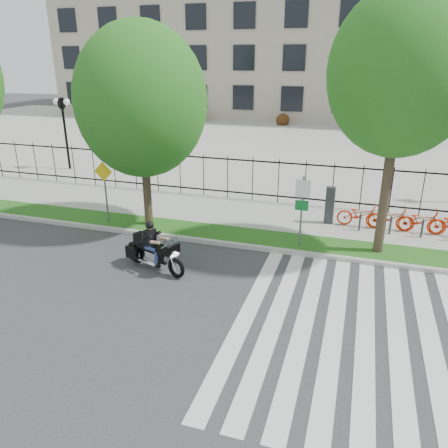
% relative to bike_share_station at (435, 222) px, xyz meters
% --- Properties ---
extents(ground, '(120.00, 120.00, 0.00)m').
position_rel_bike_share_station_xyz_m(ground, '(-7.52, -7.20, -0.62)').
color(ground, '#333436').
rests_on(ground, ground).
extents(curb, '(60.00, 0.20, 0.15)m').
position_rel_bike_share_station_xyz_m(curb, '(-7.52, -3.10, -0.55)').
color(curb, '#A7A59D').
rests_on(curb, ground).
extents(grass_verge, '(60.00, 1.50, 0.15)m').
position_rel_bike_share_station_xyz_m(grass_verge, '(-7.52, -2.25, -0.55)').
color(grass_verge, '#245715').
rests_on(grass_verge, ground).
extents(sidewalk, '(60.00, 3.50, 0.15)m').
position_rel_bike_share_station_xyz_m(sidewalk, '(-7.52, 0.25, -0.55)').
color(sidewalk, '#A7A59C').
rests_on(sidewalk, ground).
extents(plaza, '(80.00, 34.00, 0.10)m').
position_rel_bike_share_station_xyz_m(plaza, '(-7.52, 17.80, -0.57)').
color(plaza, '#A7A59C').
rests_on(plaza, ground).
extents(crosswalk_stripes, '(5.70, 8.00, 0.01)m').
position_rel_bike_share_station_xyz_m(crosswalk_stripes, '(-2.70, -7.20, -0.62)').
color(crosswalk_stripes, silver).
rests_on(crosswalk_stripes, ground).
extents(iron_fence, '(30.00, 0.06, 2.00)m').
position_rel_bike_share_station_xyz_m(iron_fence, '(-7.52, 2.00, 0.53)').
color(iron_fence, black).
rests_on(iron_fence, sidewalk).
extents(office_building, '(60.00, 21.90, 20.15)m').
position_rel_bike_share_station_xyz_m(office_building, '(-7.52, 37.72, 9.34)').
color(office_building, '#AB9E8A').
rests_on(office_building, ground).
extents(lamp_post_left, '(1.06, 0.70, 4.25)m').
position_rel_bike_share_station_xyz_m(lamp_post_left, '(-19.52, 4.80, 2.58)').
color(lamp_post_left, black).
rests_on(lamp_post_left, ground).
extents(street_tree_1, '(4.82, 4.82, 7.52)m').
position_rel_bike_share_station_xyz_m(street_tree_1, '(-10.70, -2.25, 4.27)').
color(street_tree_1, '#36271D').
rests_on(street_tree_1, grass_verge).
extents(street_tree_2, '(4.41, 4.41, 8.35)m').
position_rel_bike_share_station_xyz_m(street_tree_2, '(-2.01, -2.25, 5.32)').
color(street_tree_2, '#36271D').
rests_on(street_tree_2, grass_verge).
extents(bike_share_station, '(7.76, 0.85, 1.50)m').
position_rel_bike_share_station_xyz_m(bike_share_station, '(0.00, 0.00, 0.00)').
color(bike_share_station, '#2D2D33').
rests_on(bike_share_station, sidewalk).
extents(sign_pole_regulatory, '(0.50, 0.09, 2.50)m').
position_rel_bike_share_station_xyz_m(sign_pole_regulatory, '(-4.65, -2.62, 1.12)').
color(sign_pole_regulatory, '#59595B').
rests_on(sign_pole_regulatory, grass_verge).
extents(sign_pole_warning, '(0.78, 0.09, 2.49)m').
position_rel_bike_share_station_xyz_m(sign_pole_warning, '(-12.33, -2.62, 1.12)').
color(sign_pole_warning, '#59595B').
rests_on(sign_pole_warning, grass_verge).
extents(motorcycle_rider, '(2.39, 1.22, 1.93)m').
position_rel_bike_share_station_xyz_m(motorcycle_rider, '(-8.82, -5.55, 0.02)').
color(motorcycle_rider, black).
rests_on(motorcycle_rider, ground).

